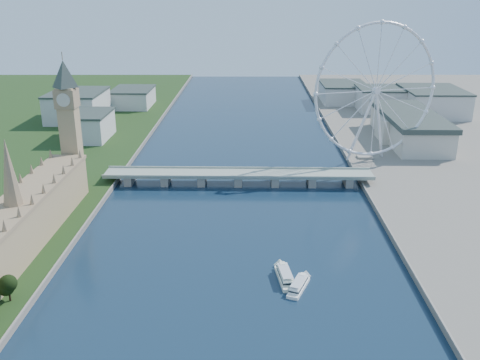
{
  "coord_description": "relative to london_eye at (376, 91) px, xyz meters",
  "views": [
    {
      "loc": [
        9.73,
        -115.9,
        150.21
      ],
      "look_at": [
        3.11,
        210.0,
        35.03
      ],
      "focal_mm": 40.0,
      "sensor_mm": 36.0,
      "label": 1
    }
  ],
  "objects": [
    {
      "name": "london_eye",
      "position": [
        0.0,
        0.0,
        0.0
      ],
      "size": [
        113.6,
        39.12,
        124.3
      ],
      "color": "silver",
      "rests_on": "ground"
    },
    {
      "name": "parliament_range",
      "position": [
        -247.98,
        -185.08,
        -49.04
      ],
      "size": [
        24.0,
        200.0,
        70.0
      ],
      "color": "tan",
      "rests_on": "ground"
    },
    {
      "name": "county_hall",
      "position": [
        55.02,
        74.92,
        -67.52
      ],
      "size": [
        54.0,
        144.0,
        35.0
      ],
      "primitive_type": null,
      "color": "beige",
      "rests_on": "ground"
    },
    {
      "name": "tour_boat_far",
      "position": [
        -84.06,
        -220.57,
        -67.52
      ],
      "size": [
        15.86,
        26.8,
        5.75
      ],
      "primitive_type": null,
      "rotation": [
        0.0,
        0.0,
        -0.38
      ],
      "color": "white",
      "rests_on": "ground"
    },
    {
      "name": "city_skyline",
      "position": [
        -80.75,
        205.0,
        -50.56
      ],
      "size": [
        505.0,
        280.0,
        32.0
      ],
      "color": "beige",
      "rests_on": "ground"
    },
    {
      "name": "westminster_bridge",
      "position": [
        -119.98,
        -55.08,
        -60.89
      ],
      "size": [
        220.0,
        22.0,
        9.5
      ],
      "color": "gray",
      "rests_on": "ground"
    },
    {
      "name": "big_ben",
      "position": [
        -247.98,
        -77.08,
        -0.95
      ],
      "size": [
        20.02,
        20.02,
        110.0
      ],
      "color": "tan",
      "rests_on": "ground"
    },
    {
      "name": "tour_boat_near",
      "position": [
        -90.72,
        -211.36,
        -67.52
      ],
      "size": [
        11.53,
        30.23,
        6.51
      ],
      "primitive_type": null,
      "rotation": [
        0.0,
        0.0,
        0.14
      ],
      "color": "white",
      "rests_on": "ground"
    }
  ]
}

